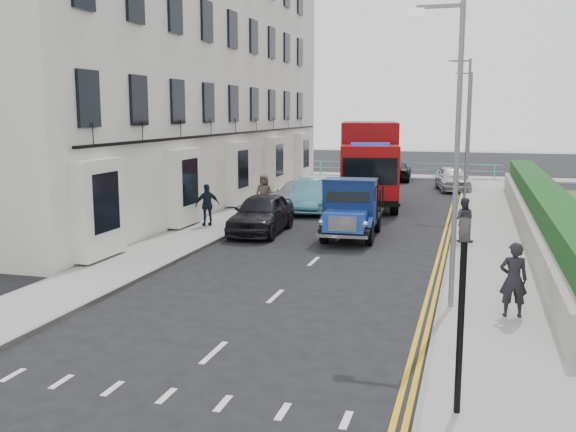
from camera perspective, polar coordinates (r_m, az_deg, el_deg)
The scene contains 23 objects.
ground at distance 18.18m, azimuth 0.76°, elevation -5.45°, with size 120.00×120.00×0.00m, color black.
pavement_west at distance 28.14m, azimuth -4.55°, elevation -0.09°, with size 2.40×38.00×0.12m, color gray.
pavement_east at distance 26.35m, azimuth 17.33°, elevation -1.13°, with size 2.60×38.00×0.12m, color gray.
promenade at distance 46.41m, azimuth 10.39°, elevation 3.47°, with size 30.00×2.50×0.12m, color gray.
sea_plane at distance 77.23m, azimuth 12.81°, elevation 5.59°, with size 120.00×120.00×0.00m, color slate.
terrace_west at distance 33.23m, azimuth -9.28°, elevation 13.54°, with size 6.31×30.20×14.25m.
garden_east at distance 26.33m, azimuth 21.57°, elevation 0.49°, with size 1.45×28.00×1.75m.
seafront_railing at distance 45.57m, azimuth 10.31°, elevation 4.02°, with size 13.00×0.08×1.11m.
lamp_near at distance 14.97m, azimuth 14.37°, elevation 6.61°, with size 1.23×0.18×7.00m.
lamp_mid at distance 30.96m, azimuth 15.45°, elevation 7.78°, with size 1.23×0.18×7.00m.
lamp_far at distance 40.96m, azimuth 15.69°, elevation 8.05°, with size 1.23×0.18×7.00m.
traffic_signal at distance 9.78m, azimuth 15.23°, elevation -6.11°, with size 0.16×0.20×3.10m.
bedford_lorry at distance 23.31m, azimuth 5.56°, elevation 0.33°, with size 2.05×4.76×2.21m.
red_lorry at distance 32.29m, azimuth 7.24°, elevation 4.86°, with size 3.90×8.15×4.10m.
parked_car_front at distance 24.61m, azimuth -2.36°, elevation 0.24°, with size 1.80×4.47×1.52m, color black.
parked_car_mid at distance 29.95m, azimuth 2.02°, elevation 1.81°, with size 1.56×4.48×1.47m, color #579FBA.
parked_car_rear at distance 31.43m, azimuth 0.82°, elevation 1.96°, with size 1.76×4.33×1.26m, color silver.
seafront_car_left at distance 44.44m, azimuth 9.46°, elevation 3.99°, with size 2.11×4.58×1.27m, color black.
seafront_car_right at distance 39.22m, azimuth 14.42°, elevation 3.26°, with size 1.70×4.23×1.44m, color silver.
pedestrian_east_near at distance 15.03m, azimuth 19.40°, elevation -5.35°, with size 0.61×0.40×1.68m, color black.
pedestrian_east_far at distance 23.13m, azimuth 15.32°, elevation -0.32°, with size 0.76×0.59×1.56m, color #3B333F.
pedestrian_west_near at distance 25.65m, azimuth -7.17°, elevation 0.99°, with size 0.98×0.41×1.68m, color black.
pedestrian_west_far at distance 29.03m, azimuth -2.13°, elevation 2.02°, with size 0.82×0.54×1.69m, color #493D34.
Camera 1 is at (4.69, -16.95, 4.61)m, focal length 40.00 mm.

